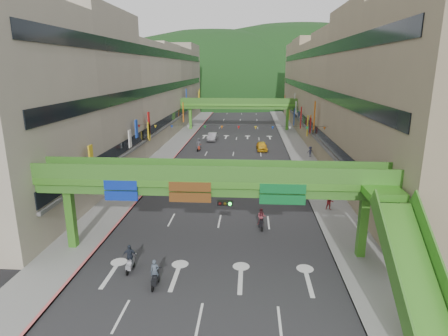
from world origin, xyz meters
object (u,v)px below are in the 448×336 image
at_px(car_yellow, 262,146).
at_px(scooter_rider_near, 155,275).
at_px(pedestrian_red, 330,204).
at_px(overpass_near, 225,191).
at_px(scooter_rider_mid, 261,219).
at_px(car_silver, 212,137).

bearing_deg(car_yellow, scooter_rider_near, -103.17).
xyz_separation_m(car_yellow, pedestrian_red, (5.87, -27.77, 0.03)).
distance_m(overpass_near, scooter_rider_mid, 7.34).
xyz_separation_m(overpass_near, car_yellow, (3.81, 37.72, -4.47)).
distance_m(scooter_rider_near, car_silver, 50.40).
height_order(scooter_rider_mid, car_yellow, scooter_rider_mid).
bearing_deg(car_silver, car_yellow, -39.43).
xyz_separation_m(car_silver, car_yellow, (9.34, -8.38, -0.03)).
xyz_separation_m(scooter_rider_near, car_silver, (-1.33, 50.38, -0.09)).
bearing_deg(overpass_near, car_silver, 96.84).
distance_m(overpass_near, car_yellow, 38.18).
distance_m(scooter_rider_near, scooter_rider_mid, 11.87).
relative_size(scooter_rider_near, car_yellow, 0.43).
distance_m(scooter_rider_mid, car_yellow, 32.48).
height_order(overpass_near, car_yellow, overpass_near).
xyz_separation_m(overpass_near, scooter_rider_mid, (2.87, 5.25, -4.25)).
distance_m(overpass_near, pedestrian_red, 14.58).
height_order(overpass_near, car_silver, overpass_near).
distance_m(overpass_near, scooter_rider_near, 7.41).
bearing_deg(car_silver, scooter_rider_near, -86.03).
relative_size(scooter_rider_near, car_silver, 0.40).
relative_size(overpass_near, pedestrian_red, 18.25).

